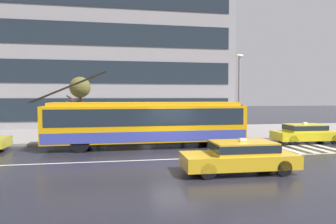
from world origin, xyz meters
name	(u,v)px	position (x,y,z in m)	size (l,w,h in m)	color
ground_plane	(176,154)	(0.00, 0.00, 0.00)	(160.00, 160.00, 0.00)	#22222C
sidewalk_slab	(154,133)	(0.00, 9.24, 0.07)	(80.00, 10.00, 0.14)	gray
crosswalk_stripe_edge_near	(268,148)	(5.91, 1.12, 0.00)	(0.44, 4.40, 0.01)	beige
crosswalk_stripe_inner_a	(281,147)	(6.81, 1.12, 0.00)	(0.44, 4.40, 0.01)	beige
crosswalk_stripe_center	(295,147)	(7.71, 1.12, 0.00)	(0.44, 4.40, 0.01)	beige
crosswalk_stripe_inner_b	(308,146)	(8.61, 1.12, 0.00)	(0.44, 4.40, 0.01)	beige
crosswalk_stripe_edge_far	(321,146)	(9.51, 1.12, 0.00)	(0.44, 4.40, 0.01)	beige
lane_centre_line	(181,159)	(0.00, -1.20, 0.00)	(72.00, 0.14, 0.01)	silver
trolleybus	(147,122)	(-1.27, 2.64, 1.52)	(12.72, 2.68, 4.60)	#F0A50D
taxi_oncoming_near	(240,155)	(1.82, -4.20, 0.70)	(4.63, 1.91, 1.39)	gold
taxi_ahead_of_bus	(306,132)	(9.38, 2.41, 0.70)	(4.51, 1.91, 1.39)	yellow
bus_shelter	(129,112)	(-2.20, 6.00, 1.97)	(3.66, 1.57, 2.48)	gray
pedestrian_at_shelter	(183,116)	(1.49, 4.70, 1.78)	(1.36, 1.36, 2.07)	#292323
pedestrian_approaching_curb	(97,116)	(-4.45, 5.74, 1.74)	(1.17, 1.17, 1.96)	black
street_lamp	(239,88)	(5.62, 4.78, 3.73)	(0.60, 0.32, 5.99)	gray
street_tree_bare	(80,89)	(-5.68, 6.81, 3.64)	(1.61, 1.82, 4.38)	brown
office_tower_corner_left	(104,47)	(-4.41, 20.54, 8.96)	(26.62, 15.44, 17.90)	#979399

